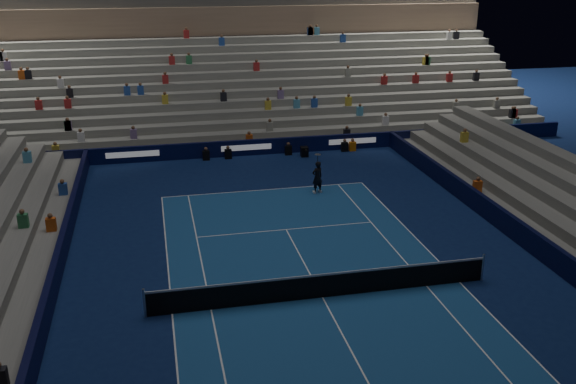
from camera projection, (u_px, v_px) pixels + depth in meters
The scene contains 9 objects.
ground at pixel (322, 298), 23.56m from camera, with size 90.00×90.00×0.00m, color #0B1A45.
court_surface at pixel (322, 297), 23.56m from camera, with size 10.97×23.77×0.01m, color navy.
sponsor_barrier_far at pixel (246, 148), 40.35m from camera, with size 44.00×0.25×1.00m, color #080C33.
sponsor_barrier_east at pixel (559, 260), 25.32m from camera, with size 0.25×37.00×1.00m, color black.
sponsor_barrier_west at pixel (44, 315), 21.45m from camera, with size 0.25×37.00×1.00m, color black.
grandstand_main at pixel (226, 77), 47.98m from camera, with size 44.00×15.20×11.20m.
tennis_net at pixel (323, 285), 23.39m from camera, with size 12.90×0.10×1.10m.
tennis_player at pixel (317, 177), 33.78m from camera, with size 0.64×0.42×1.74m, color black.
broadcast_camera at pixel (304, 152), 40.19m from camera, with size 0.50×0.93×0.61m.
Camera 1 is at (-5.65, -20.02, 11.80)m, focal length 39.81 mm.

